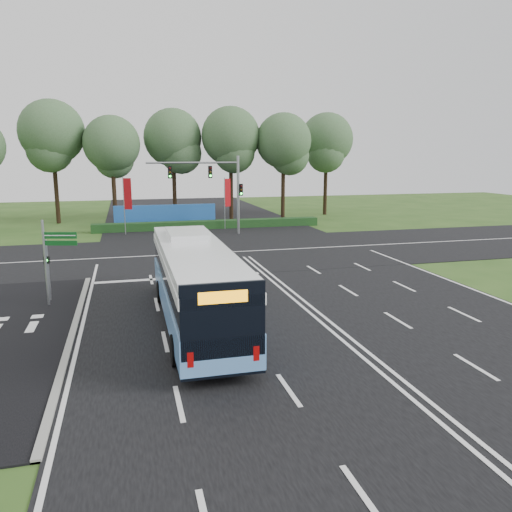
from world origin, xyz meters
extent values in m
plane|color=#2B4B19|center=(0.00, 0.00, 0.00)|extent=(120.00, 120.00, 0.00)
cube|color=black|center=(0.00, 0.00, 0.02)|extent=(20.00, 120.00, 0.04)
cube|color=black|center=(0.00, 12.00, 0.03)|extent=(120.00, 14.00, 0.05)
cube|color=black|center=(-12.50, -3.00, 0.03)|extent=(5.00, 18.00, 0.06)
cube|color=gray|center=(-10.10, -3.00, 0.06)|extent=(0.25, 18.00, 0.12)
cube|color=#5E96DA|center=(-5.17, -3.23, 1.13)|extent=(2.67, 12.63, 1.16)
cube|color=black|center=(-5.17, -3.23, 0.60)|extent=(2.64, 12.57, 0.32)
cube|color=black|center=(-5.17, -3.23, 2.18)|extent=(2.56, 12.44, 1.00)
cube|color=white|center=(-5.17, -3.23, 2.81)|extent=(2.67, 12.63, 0.37)
cube|color=white|center=(-5.17, -3.23, 3.18)|extent=(2.61, 12.13, 0.37)
cube|color=white|center=(-5.16, -0.60, 3.49)|extent=(1.69, 3.16, 0.26)
cube|color=black|center=(-5.19, -9.48, 2.23)|extent=(2.55, 0.13, 2.31)
cube|color=orange|center=(-5.19, -9.52, 2.97)|extent=(1.47, 0.06, 0.37)
cylinder|color=black|center=(-6.39, 0.35, 0.55)|extent=(0.30, 1.09, 1.09)
cylinder|color=black|center=(-3.92, 0.34, 0.55)|extent=(0.30, 1.09, 1.09)
cylinder|color=black|center=(-6.42, -7.23, 0.55)|extent=(0.30, 1.09, 1.09)
cylinder|color=black|center=(-3.95, -7.23, 0.55)|extent=(0.30, 1.09, 1.09)
cylinder|color=gray|center=(-11.60, 2.04, 1.53)|extent=(0.12, 0.12, 3.06)
cube|color=black|center=(-11.60, 1.86, 2.10)|extent=(0.28, 0.22, 0.35)
sphere|color=#19F233|center=(-11.60, 1.76, 2.10)|extent=(0.12, 0.12, 0.12)
cylinder|color=gray|center=(-11.55, 1.20, 2.05)|extent=(0.12, 0.12, 4.11)
cube|color=#0C4718|center=(-10.81, 1.01, 3.39)|extent=(1.51, 0.45, 0.31)
cube|color=#0C4718|center=(-10.81, 1.01, 3.03)|extent=(1.51, 0.45, 0.23)
cube|color=white|center=(-10.81, 0.97, 3.39)|extent=(1.39, 0.37, 0.04)
cylinder|color=gray|center=(-7.94, 22.59, 2.59)|extent=(0.08, 0.08, 5.17)
cube|color=#A60E13|center=(-7.58, 22.46, 3.68)|extent=(0.66, 0.27, 2.76)
cylinder|color=gray|center=(1.37, 23.62, 2.48)|extent=(0.08, 0.08, 4.96)
cube|color=#A60E13|center=(1.70, 23.77, 3.53)|extent=(0.62, 0.31, 2.64)
cylinder|color=gray|center=(2.00, 20.50, 3.50)|extent=(0.24, 0.24, 7.00)
cylinder|color=gray|center=(-2.00, 20.50, 6.40)|extent=(8.00, 0.16, 0.16)
cube|color=black|center=(-0.50, 20.50, 5.60)|extent=(0.32, 0.28, 1.05)
cube|color=black|center=(-4.00, 20.50, 5.60)|extent=(0.32, 0.28, 1.05)
cube|color=black|center=(2.25, 20.50, 4.00)|extent=(0.32, 0.28, 1.05)
cube|color=#123315|center=(0.00, 24.50, 0.40)|extent=(22.00, 1.20, 0.80)
cube|color=#205AAF|center=(-4.00, 27.00, 1.10)|extent=(10.00, 0.30, 2.20)
cylinder|color=black|center=(-14.73, 32.48, 4.45)|extent=(0.44, 0.44, 8.90)
sphere|color=#395733|center=(-14.73, 32.48, 9.37)|extent=(6.56, 6.56, 6.56)
cylinder|color=black|center=(-8.90, 31.01, 3.90)|extent=(0.44, 0.44, 7.80)
sphere|color=#395733|center=(-8.90, 31.01, 8.21)|extent=(5.74, 5.74, 5.74)
cylinder|color=black|center=(-2.52, 32.49, 4.23)|extent=(0.44, 0.44, 8.46)
sphere|color=#395733|center=(-2.52, 32.49, 8.91)|extent=(6.24, 6.24, 6.24)
cylinder|color=black|center=(3.51, 30.81, 4.30)|extent=(0.44, 0.44, 8.60)
sphere|color=#395733|center=(3.51, 30.81, 9.05)|extent=(6.34, 6.34, 6.34)
cylinder|color=black|center=(9.14, 29.68, 4.08)|extent=(0.44, 0.44, 8.16)
sphere|color=#395733|center=(9.14, 29.68, 8.59)|extent=(6.01, 6.01, 6.01)
cylinder|color=black|center=(15.50, 32.91, 4.22)|extent=(0.44, 0.44, 8.44)
sphere|color=#395733|center=(15.50, 32.91, 8.88)|extent=(6.22, 6.22, 6.22)
camera|label=1|loc=(-7.79, -23.28, 7.00)|focal=35.00mm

